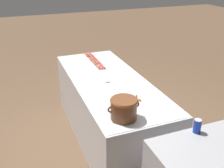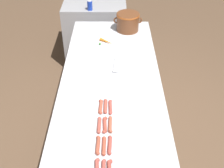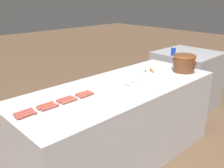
{
  "view_description": "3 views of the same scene",
  "coord_description": "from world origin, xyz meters",
  "views": [
    {
      "loc": [
        1.07,
        2.88,
        2.24
      ],
      "look_at": [
        0.0,
        0.13,
        0.86
      ],
      "focal_mm": 41.83,
      "sensor_mm": 36.0,
      "label": 1
    },
    {
      "loc": [
        0.02,
        -2.08,
        2.4
      ],
      "look_at": [
        0.01,
        -0.15,
        0.89
      ],
      "focal_mm": 45.14,
      "sensor_mm": 36.0,
      "label": 2
    },
    {
      "loc": [
        1.7,
        -1.75,
        1.76
      ],
      "look_at": [
        0.07,
        -0.18,
        0.95
      ],
      "focal_mm": 40.33,
      "sensor_mm": 36.0,
      "label": 3
    }
  ],
  "objects": [
    {
      "name": "hot_dog_1",
      "position": [
        -0.08,
        -0.82,
        0.88
      ],
      "size": [
        0.03,
        0.17,
        0.03
      ],
      "color": "#AB4E38",
      "rests_on": "griddle_counter"
    },
    {
      "name": "soda_can",
      "position": [
        -0.29,
        1.4,
        0.97
      ],
      "size": [
        0.07,
        0.07,
        0.12
      ],
      "color": "#1938B2",
      "rests_on": "back_cabinet"
    },
    {
      "name": "hot_dog_3",
      "position": [
        -0.08,
        -0.43,
        0.88
      ],
      "size": [
        0.03,
        0.17,
        0.03
      ],
      "color": "#B8503B",
      "rests_on": "griddle_counter"
    },
    {
      "name": "hot_dog_2",
      "position": [
        -0.08,
        -0.63,
        0.88
      ],
      "size": [
        0.03,
        0.17,
        0.03
      ],
      "color": "#AF4D40",
      "rests_on": "griddle_counter"
    },
    {
      "name": "ground_plane",
      "position": [
        0.0,
        0.0,
        0.0
      ],
      "size": [
        20.0,
        20.0,
        0.0
      ],
      "primitive_type": "plane",
      "color": "brown"
    },
    {
      "name": "hot_dog_7",
      "position": [
        -0.04,
        -0.42,
        0.88
      ],
      "size": [
        0.03,
        0.17,
        0.03
      ],
      "color": "#B64F40",
      "rests_on": "griddle_counter"
    },
    {
      "name": "back_cabinet",
      "position": [
        -0.24,
        1.77,
        0.45
      ],
      "size": [
        0.87,
        0.86,
        0.91
      ],
      "primitive_type": "cube",
      "color": "#A0A0A4",
      "rests_on": "ground_plane"
    },
    {
      "name": "bean_pot",
      "position": [
        0.19,
        0.91,
        0.98
      ],
      "size": [
        0.33,
        0.27,
        0.21
      ],
      "color": "brown",
      "rests_on": "griddle_counter"
    },
    {
      "name": "hot_dog_9",
      "position": [
        0.0,
        -0.82,
        0.88
      ],
      "size": [
        0.03,
        0.17,
        0.03
      ],
      "color": "#AD463B",
      "rests_on": "griddle_counter"
    },
    {
      "name": "hot_dog_6",
      "position": [
        -0.04,
        -0.63,
        0.88
      ],
      "size": [
        0.04,
        0.17,
        0.03
      ],
      "color": "#AD4939",
      "rests_on": "griddle_counter"
    },
    {
      "name": "hot_dog_8",
      "position": [
        0.0,
        -1.02,
        0.88
      ],
      "size": [
        0.04,
        0.17,
        0.03
      ],
      "color": "#AC463A",
      "rests_on": "griddle_counter"
    },
    {
      "name": "hot_dog_5",
      "position": [
        -0.04,
        -0.83,
        0.88
      ],
      "size": [
        0.03,
        0.17,
        0.03
      ],
      "color": "#B04E38",
      "rests_on": "griddle_counter"
    },
    {
      "name": "griddle_counter",
      "position": [
        0.0,
        0.0,
        0.43
      ],
      "size": [
        0.91,
        2.3,
        0.87
      ],
      "color": "#BCBCC1",
      "rests_on": "ground_plane"
    },
    {
      "name": "hot_dog_4",
      "position": [
        -0.04,
        -1.02,
        0.88
      ],
      "size": [
        0.03,
        0.17,
        0.03
      ],
      "color": "#AF4B41",
      "rests_on": "griddle_counter"
    },
    {
      "name": "hot_dog_10",
      "position": [
        0.0,
        -0.62,
        0.88
      ],
      "size": [
        0.03,
        0.17,
        0.03
      ],
      "color": "#AB533C",
      "rests_on": "griddle_counter"
    },
    {
      "name": "hot_dog_0",
      "position": [
        -0.08,
        -1.01,
        0.88
      ],
      "size": [
        0.03,
        0.17,
        0.03
      ],
      "color": "#AE4B40",
      "rests_on": "griddle_counter"
    },
    {
      "name": "serving_spoon",
      "position": [
        0.04,
        0.11,
        0.88
      ],
      "size": [
        0.07,
        0.27,
        0.02
      ],
      "color": "#B7B7BC",
      "rests_on": "griddle_counter"
    },
    {
      "name": "hot_dog_11",
      "position": [
        -0.0,
        -0.43,
        0.88
      ],
      "size": [
        0.03,
        0.17,
        0.03
      ],
      "color": "#AC483E",
      "rests_on": "griddle_counter"
    },
    {
      "name": "carrot",
      "position": [
        -0.06,
        0.61,
        0.88
      ],
      "size": [
        0.16,
        0.13,
        0.03
      ],
      "color": "orange",
      "rests_on": "griddle_counter"
    }
  ]
}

